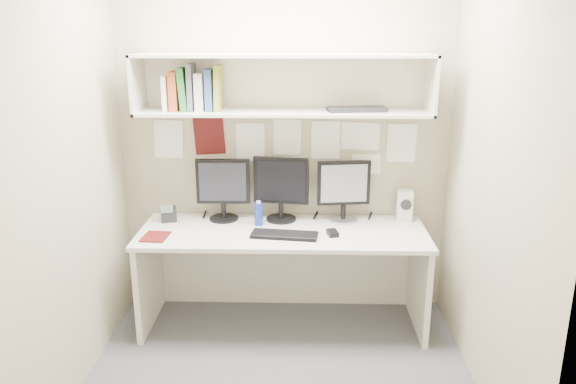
{
  "coord_description": "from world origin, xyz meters",
  "views": [
    {
      "loc": [
        0.13,
        -3.02,
        2.11
      ],
      "look_at": [
        0.04,
        0.35,
        1.1
      ],
      "focal_mm": 35.0,
      "sensor_mm": 36.0,
      "label": 1
    }
  ],
  "objects_px": {
    "monitor_left": "(223,187)",
    "monitor_center": "(281,186)",
    "monitor_right": "(344,188)",
    "maroon_notebook": "(155,237)",
    "desk_phone": "(169,214)",
    "desk": "(283,277)",
    "keyboard": "(284,235)",
    "speaker": "(405,205)"
  },
  "relations": [
    {
      "from": "monitor_center",
      "to": "keyboard",
      "type": "bearing_deg",
      "value": -76.39
    },
    {
      "from": "keyboard",
      "to": "maroon_notebook",
      "type": "distance_m",
      "value": 0.87
    },
    {
      "from": "desk",
      "to": "maroon_notebook",
      "type": "distance_m",
      "value": 0.95
    },
    {
      "from": "maroon_notebook",
      "to": "keyboard",
      "type": "bearing_deg",
      "value": 6.72
    },
    {
      "from": "monitor_center",
      "to": "desk_phone",
      "type": "relative_size",
      "value": 3.48
    },
    {
      "from": "maroon_notebook",
      "to": "desk_phone",
      "type": "xyz_separation_m",
      "value": [
        0.02,
        0.33,
        0.05
      ]
    },
    {
      "from": "speaker",
      "to": "monitor_left",
      "type": "bearing_deg",
      "value": -173.96
    },
    {
      "from": "desk",
      "to": "maroon_notebook",
      "type": "xyz_separation_m",
      "value": [
        -0.86,
        -0.17,
        0.37
      ]
    },
    {
      "from": "desk",
      "to": "desk_phone",
      "type": "relative_size",
      "value": 14.91
    },
    {
      "from": "desk",
      "to": "speaker",
      "type": "bearing_deg",
      "value": 15.15
    },
    {
      "from": "keyboard",
      "to": "speaker",
      "type": "xyz_separation_m",
      "value": [
        0.87,
        0.36,
        0.1
      ]
    },
    {
      "from": "desk_phone",
      "to": "desk",
      "type": "bearing_deg",
      "value": -25.39
    },
    {
      "from": "monitor_left",
      "to": "speaker",
      "type": "distance_m",
      "value": 1.33
    },
    {
      "from": "keyboard",
      "to": "maroon_notebook",
      "type": "xyz_separation_m",
      "value": [
        -0.87,
        -0.04,
        -0.01
      ]
    },
    {
      "from": "keyboard",
      "to": "monitor_center",
      "type": "bearing_deg",
      "value": 102.77
    },
    {
      "from": "monitor_right",
      "to": "speaker",
      "type": "xyz_separation_m",
      "value": [
        0.45,
        0.02,
        -0.13
      ]
    },
    {
      "from": "monitor_left",
      "to": "monitor_center",
      "type": "height_order",
      "value": "monitor_center"
    },
    {
      "from": "monitor_center",
      "to": "keyboard",
      "type": "relative_size",
      "value": 1.04
    },
    {
      "from": "desk",
      "to": "monitor_right",
      "type": "relative_size",
      "value": 4.5
    },
    {
      "from": "monitor_right",
      "to": "desk_phone",
      "type": "height_order",
      "value": "monitor_right"
    },
    {
      "from": "monitor_left",
      "to": "keyboard",
      "type": "bearing_deg",
      "value": -37.94
    },
    {
      "from": "monitor_left",
      "to": "desk_phone",
      "type": "bearing_deg",
      "value": -173.11
    },
    {
      "from": "maroon_notebook",
      "to": "monitor_left",
      "type": "bearing_deg",
      "value": 47.12
    },
    {
      "from": "monitor_right",
      "to": "maroon_notebook",
      "type": "xyz_separation_m",
      "value": [
        -1.29,
        -0.39,
        -0.24
      ]
    },
    {
      "from": "desk",
      "to": "monitor_left",
      "type": "xyz_separation_m",
      "value": [
        -0.44,
        0.22,
        0.61
      ]
    },
    {
      "from": "monitor_right",
      "to": "desk_phone",
      "type": "relative_size",
      "value": 3.31
    },
    {
      "from": "monitor_right",
      "to": "maroon_notebook",
      "type": "distance_m",
      "value": 1.36
    },
    {
      "from": "speaker",
      "to": "desk_phone",
      "type": "relative_size",
      "value": 1.66
    },
    {
      "from": "desk",
      "to": "desk_phone",
      "type": "xyz_separation_m",
      "value": [
        -0.84,
        0.17,
        0.42
      ]
    },
    {
      "from": "desk",
      "to": "maroon_notebook",
      "type": "bearing_deg",
      "value": -168.96
    },
    {
      "from": "monitor_left",
      "to": "keyboard",
      "type": "distance_m",
      "value": 0.62
    },
    {
      "from": "desk_phone",
      "to": "monitor_left",
      "type": "bearing_deg",
      "value": -6.48
    },
    {
      "from": "desk",
      "to": "speaker",
      "type": "height_order",
      "value": "speaker"
    },
    {
      "from": "desk",
      "to": "monitor_center",
      "type": "bearing_deg",
      "value": 95.64
    },
    {
      "from": "monitor_left",
      "to": "monitor_center",
      "type": "xyz_separation_m",
      "value": [
        0.42,
        -0.0,
        0.01
      ]
    },
    {
      "from": "monitor_left",
      "to": "monitor_right",
      "type": "relative_size",
      "value": 1.02
    },
    {
      "from": "monitor_right",
      "to": "desk",
      "type": "bearing_deg",
      "value": -160.9
    },
    {
      "from": "monitor_left",
      "to": "maroon_notebook",
      "type": "relative_size",
      "value": 2.27
    },
    {
      "from": "maroon_notebook",
      "to": "monitor_right",
      "type": "bearing_deg",
      "value": 20.71
    },
    {
      "from": "monitor_right",
      "to": "maroon_notebook",
      "type": "relative_size",
      "value": 2.23
    },
    {
      "from": "monitor_left",
      "to": "desk_phone",
      "type": "distance_m",
      "value": 0.44
    },
    {
      "from": "speaker",
      "to": "monitor_right",
      "type": "bearing_deg",
      "value": -172.38
    }
  ]
}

